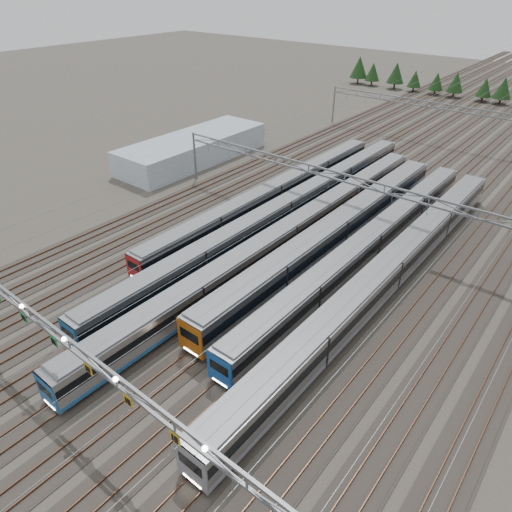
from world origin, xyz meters
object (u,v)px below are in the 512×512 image
Objects in this scene: train_c at (288,235)px; train_e at (369,244)px; train_a at (274,194)px; train_f at (388,272)px; train_d at (336,232)px; gantry_far at (458,114)px; gantry_near at (68,346)px; west_shed at (194,148)px; gantry_mid at (344,185)px; train_b at (283,211)px.

train_e is (9.00, 4.34, 0.04)m from train_c.
train_c is 1.22× the size of train_e.
train_f is (22.50, -9.26, 0.23)m from train_a.
gantry_far is at bearing 92.57° from train_d.
train_c is (9.00, -9.16, 0.07)m from train_a.
train_a is 41.84m from gantry_near.
train_d is at bearing -87.43° from gantry_far.
gantry_far is 52.25m from west_shed.
train_d is 0.91× the size of gantry_mid.
train_e is (4.50, 0.19, -0.22)m from train_d.
gantry_far reaches higher than train_e.
west_shed is (-32.53, 15.52, 0.20)m from train_c.
west_shed is at bearing 161.26° from train_f.
train_b is 37.03m from gantry_near.
train_e reaches higher than train_a.
train_e is (18.00, -4.82, 0.11)m from train_a.
train_c is at bearing -45.52° from train_a.
gantry_mid is (6.75, 4.06, 4.38)m from train_b.
train_f is at bearing 69.81° from gantry_near.
train_c is 1.09× the size of train_f.
gantry_mid is at bearing 140.14° from train_f.
gantry_mid is 35.57m from west_shed.
train_f reaches higher than train_b.
train_e is 0.89× the size of train_f.
train_f is at bearing -18.74° from west_shed.
train_a is 0.79× the size of train_b.
train_d is at bearing -66.37° from gantry_mid.
train_a is 1.02× the size of train_d.
train_f is (4.50, -4.44, 0.12)m from train_e.
train_d is at bearing -20.35° from train_a.
gantry_mid is at bearing -10.14° from west_shed.
train_d is 38.73m from west_shed.
train_c is (4.50, -5.24, 0.02)m from train_b.
train_a is 0.93× the size of gantry_mid.
gantry_far is at bearing 82.17° from train_b.
gantry_near is at bearing -85.91° from train_c.
train_a is 1.74× the size of west_shed.
train_a is at bearing -104.00° from gantry_far.
train_b is 18.78m from train_f.
gantry_near is at bearing -53.15° from west_shed.
train_b is 1.01× the size of train_c.
gantry_far is at bearing 76.00° from train_a.
gantry_far is (-2.25, 50.14, 4.10)m from train_d.
train_d reaches higher than train_f.
train_e is 0.95× the size of gantry_near.
train_f is at bearing -39.86° from gantry_mid.
train_c is 31.31m from gantry_near.
train_d is 0.91× the size of gantry_far.
train_c is 9.99m from train_e.
gantry_near is 58.11m from west_shed.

